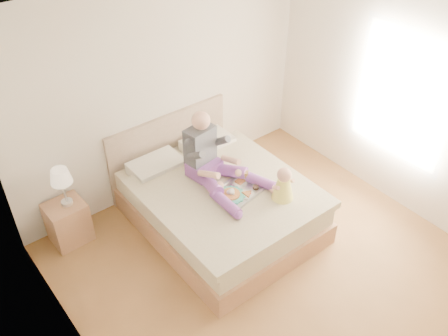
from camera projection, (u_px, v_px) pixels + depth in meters
room at (295, 159)px, 4.49m from camera, size 4.02×4.22×2.71m
bed at (217, 200)px, 5.85m from camera, size 1.70×2.18×1.00m
nightstand at (68, 222)px, 5.64m from camera, size 0.43×0.39×0.51m
lamp at (61, 178)px, 5.28m from camera, size 0.23×0.23×0.48m
adult at (212, 161)px, 5.56m from camera, size 0.70×1.05×0.84m
tray at (237, 190)px, 5.49m from camera, size 0.57×0.48×0.14m
baby at (283, 186)px, 5.35m from camera, size 0.26×0.35×0.39m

